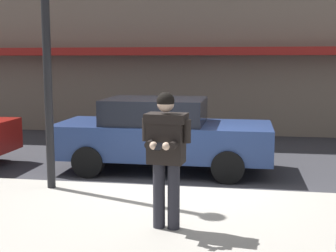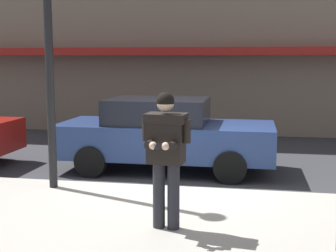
{
  "view_description": "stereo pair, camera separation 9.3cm",
  "coord_description": "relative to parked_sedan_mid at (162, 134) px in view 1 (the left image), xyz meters",
  "views": [
    {
      "loc": [
        1.07,
        -8.13,
        2.36
      ],
      "look_at": [
        0.07,
        -2.15,
        1.49
      ],
      "focal_mm": 50.0,
      "sensor_mm": 36.0,
      "label": 1
    },
    {
      "loc": [
        1.17,
        -8.12,
        2.36
      ],
      "look_at": [
        0.07,
        -2.15,
        1.49
      ],
      "focal_mm": 50.0,
      "sensor_mm": 36.0,
      "label": 2
    }
  ],
  "objects": [
    {
      "name": "ground_plane",
      "position": [
        0.67,
        -1.52,
        -0.79
      ],
      "size": [
        80.0,
        80.0,
        0.0
      ],
      "primitive_type": "plane",
      "color": "#333338"
    },
    {
      "name": "curb_paint_line",
      "position": [
        1.67,
        -1.47,
        -0.79
      ],
      "size": [
        28.0,
        0.12,
        0.01
      ],
      "primitive_type": "cube",
      "color": "silver",
      "rests_on": "ground"
    },
    {
      "name": "parked_sedan_mid",
      "position": [
        0.0,
        0.0,
        0.0
      ],
      "size": [
        4.5,
        1.93,
        1.54
      ],
      "color": "navy",
      "rests_on": "ground"
    },
    {
      "name": "man_texting_on_phone",
      "position": [
        0.74,
        -3.8,
        0.46
      ],
      "size": [
        0.65,
        0.61,
        1.81
      ],
      "color": "#23232B",
      "rests_on": "sidewalk"
    },
    {
      "name": "street_lamp_post",
      "position": [
        -1.57,
        -2.17,
        2.35
      ],
      "size": [
        0.36,
        0.36,
        4.88
      ],
      "color": "black",
      "rests_on": "sidewalk"
    }
  ]
}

